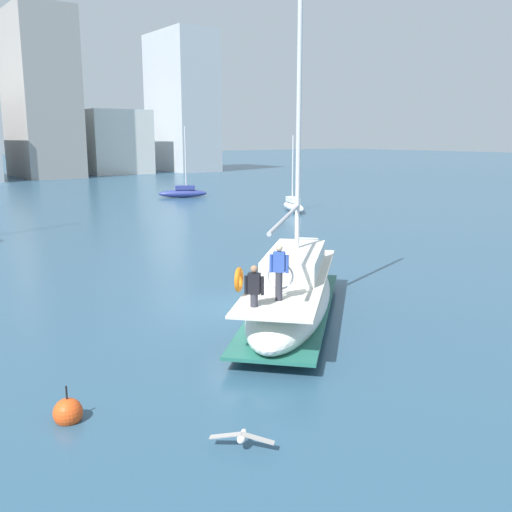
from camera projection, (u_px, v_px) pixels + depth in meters
ground_plane at (245, 308)px, 20.16m from camera, size 400.00×400.00×0.00m
main_sailboat at (292, 293)px, 18.80m from camera, size 8.62×8.34×11.48m
moored_sloop_near at (183, 192)px, 56.92m from camera, size 4.78×3.08×6.89m
moored_catamaran at (293, 205)px, 46.30m from camera, size 2.67×4.53×6.01m
seagull at (242, 437)px, 11.03m from camera, size 0.98×1.01×0.18m
mooring_buoy at (68, 413)px, 12.14m from camera, size 0.62×0.62×0.91m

